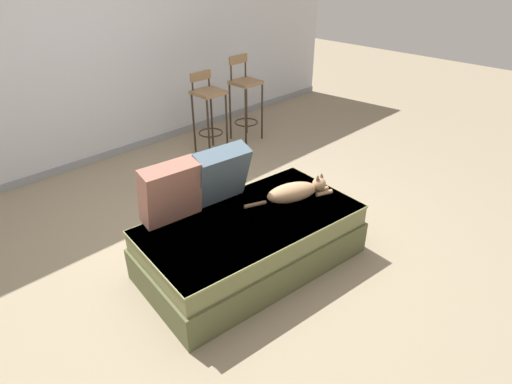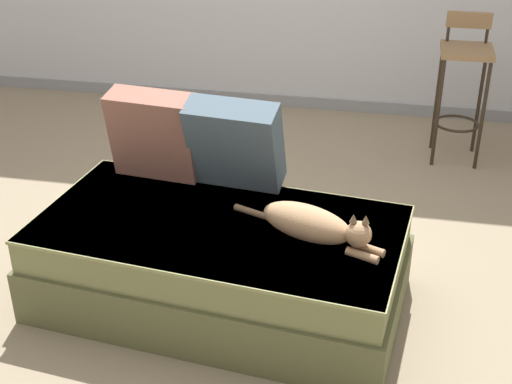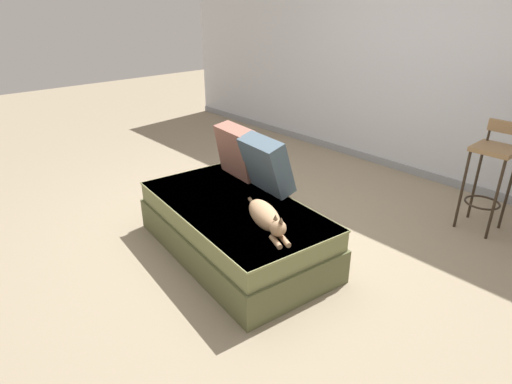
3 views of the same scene
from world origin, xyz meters
The scene contains 9 objects.
ground_plane centered at (0.00, 0.00, 0.00)m, with size 16.00×16.00×0.00m, color gray.
wall_back_panel centered at (0.00, 2.25, 1.30)m, with size 8.00×0.10×2.60m, color silver.
wall_baseboard_trim centered at (0.00, 2.20, 0.04)m, with size 8.00×0.02×0.09m, color gray.
couch centered at (0.00, -0.40, 0.22)m, with size 1.75×1.07×0.43m.
throw_pillow_corner centered at (-0.42, -0.01, 0.66)m, with size 0.46×0.28×0.45m.
throw_pillow_middle centered at (0.00, -0.05, 0.66)m, with size 0.47×0.33×0.47m.
cat centered at (0.43, -0.46, 0.51)m, with size 0.70×0.36×0.19m.
bar_stool_near_window centered at (1.14, 1.48, 0.59)m, with size 0.32×0.32×0.95m.
bar_stool_by_doorway centered at (1.73, 1.49, 0.59)m, with size 0.32×0.32×1.04m.
Camera 1 is at (-1.84, -2.30, 2.17)m, focal length 30.00 mm.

